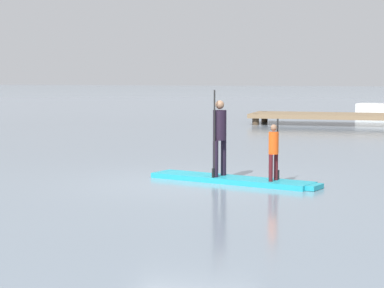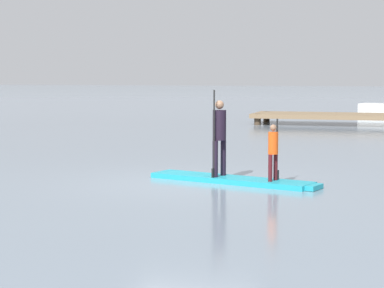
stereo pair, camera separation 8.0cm
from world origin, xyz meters
name	(u,v)px [view 2 (the right image)]	position (x,y,z in m)	size (l,w,h in m)	color
ground_plane	(188,184)	(0.00, 0.00, 0.00)	(240.00, 240.00, 0.00)	gray
paddleboard_near	(234,180)	(0.79, 0.50, 0.05)	(3.55, 1.60, 0.10)	#1E9EB2
paddler_adult	(219,133)	(0.47, 0.58, 0.96)	(0.33, 0.47, 1.70)	black
paddler_child_solo	(273,149)	(1.61, 0.27, 0.70)	(0.23, 0.37, 1.17)	#4C1419
floating_dock	(384,117)	(3.09, 17.95, 0.36)	(10.78, 2.65, 0.46)	#846B4C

